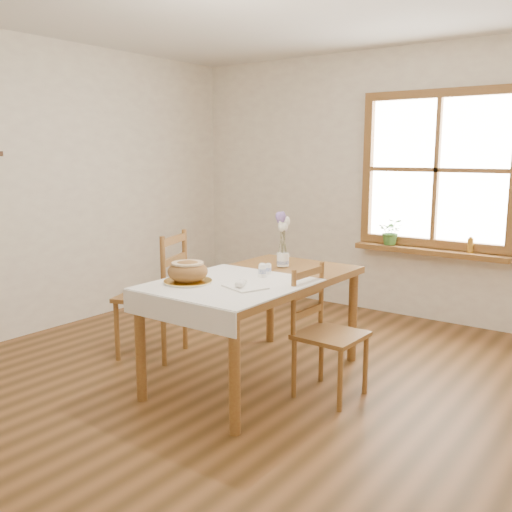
{
  "coord_description": "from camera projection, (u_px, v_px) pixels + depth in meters",
  "views": [
    {
      "loc": [
        2.31,
        -2.85,
        1.61
      ],
      "look_at": [
        0.0,
        0.3,
        0.9
      ],
      "focal_mm": 40.0,
      "sensor_mm": 36.0,
      "label": 1
    }
  ],
  "objects": [
    {
      "name": "ground",
      "position": [
        230.0,
        392.0,
        3.89
      ],
      "size": [
        5.0,
        5.0,
        0.0
      ],
      "primitive_type": "plane",
      "color": "brown",
      "rests_on": "ground"
    },
    {
      "name": "room_walls",
      "position": [
        228.0,
        137.0,
        3.58
      ],
      "size": [
        4.6,
        5.1,
        2.65
      ],
      "color": "white",
      "rests_on": "ground"
    },
    {
      "name": "window",
      "position": [
        437.0,
        170.0,
        5.3
      ],
      "size": [
        1.46,
        0.08,
        1.46
      ],
      "color": "olive",
      "rests_on": "ground"
    },
    {
      "name": "window_sill",
      "position": [
        430.0,
        251.0,
        5.38
      ],
      "size": [
        1.46,
        0.2,
        0.05
      ],
      "color": "olive",
      "rests_on": "ground"
    },
    {
      "name": "dining_table",
      "position": [
        256.0,
        289.0,
        4.01
      ],
      "size": [
        0.9,
        1.6,
        0.75
      ],
      "color": "olive",
      "rests_on": "ground"
    },
    {
      "name": "table_linen",
      "position": [
        229.0,
        284.0,
        3.75
      ],
      "size": [
        0.91,
        0.99,
        0.01
      ],
      "primitive_type": "cube",
      "color": "silver",
      "rests_on": "dining_table"
    },
    {
      "name": "chair_left",
      "position": [
        151.0,
        294.0,
        4.53
      ],
      "size": [
        0.62,
        0.6,
        1.0
      ],
      "primitive_type": null,
      "rotation": [
        0.0,
        0.0,
        -1.23
      ],
      "color": "olive",
      "rests_on": "ground"
    },
    {
      "name": "chair_right",
      "position": [
        331.0,
        333.0,
        3.76
      ],
      "size": [
        0.43,
        0.41,
        0.87
      ],
      "primitive_type": null,
      "rotation": [
        0.0,
        0.0,
        1.55
      ],
      "color": "olive",
      "rests_on": "ground"
    },
    {
      "name": "bread_plate",
      "position": [
        188.0,
        282.0,
        3.77
      ],
      "size": [
        0.4,
        0.4,
        0.02
      ],
      "primitive_type": "cylinder",
      "rotation": [
        0.0,
        0.0,
        0.33
      ],
      "color": "white",
      "rests_on": "table_linen"
    },
    {
      "name": "bread_loaf",
      "position": [
        188.0,
        270.0,
        3.75
      ],
      "size": [
        0.27,
        0.27,
        0.15
      ],
      "primitive_type": "ellipsoid",
      "color": "olive",
      "rests_on": "bread_plate"
    },
    {
      "name": "egg_napkin",
      "position": [
        245.0,
        287.0,
        3.64
      ],
      "size": [
        0.3,
        0.28,
        0.01
      ],
      "primitive_type": "cube",
      "rotation": [
        0.0,
        0.0,
        -0.35
      ],
      "color": "silver",
      "rests_on": "table_linen"
    },
    {
      "name": "eggs",
      "position": [
        245.0,
        283.0,
        3.63
      ],
      "size": [
        0.24,
        0.23,
        0.04
      ],
      "primitive_type": null,
      "rotation": [
        0.0,
        0.0,
        -0.35
      ],
      "color": "white",
      "rests_on": "egg_napkin"
    },
    {
      "name": "salt_shaker",
      "position": [
        262.0,
        270.0,
        3.93
      ],
      "size": [
        0.07,
        0.07,
        0.1
      ],
      "primitive_type": "cylinder",
      "rotation": [
        0.0,
        0.0,
        -0.36
      ],
      "color": "white",
      "rests_on": "table_linen"
    },
    {
      "name": "pepper_shaker",
      "position": [
        268.0,
        268.0,
        4.04
      ],
      "size": [
        0.05,
        0.05,
        0.08
      ],
      "primitive_type": "cylinder",
      "rotation": [
        0.0,
        0.0,
        -0.1
      ],
      "color": "white",
      "rests_on": "table_linen"
    },
    {
      "name": "flower_vase",
      "position": [
        283.0,
        261.0,
        4.33
      ],
      "size": [
        0.09,
        0.09,
        0.1
      ],
      "primitive_type": "cylinder",
      "rotation": [
        0.0,
        0.0,
        0.0
      ],
      "color": "white",
      "rests_on": "dining_table"
    },
    {
      "name": "lavender_bouquet",
      "position": [
        283.0,
        234.0,
        4.29
      ],
      "size": [
        0.16,
        0.16,
        0.3
      ],
      "primitive_type": null,
      "color": "#7A5EA6",
      "rests_on": "flower_vase"
    },
    {
      "name": "potted_plant",
      "position": [
        391.0,
        235.0,
        5.59
      ],
      "size": [
        0.3,
        0.32,
        0.2
      ],
      "primitive_type": "imported",
      "rotation": [
        0.0,
        0.0,
        0.3
      ],
      "color": "#417930",
      "rests_on": "window_sill"
    },
    {
      "name": "amber_bottle",
      "position": [
        470.0,
        245.0,
        5.15
      ],
      "size": [
        0.06,
        0.06,
        0.15
      ],
      "primitive_type": "cylinder",
      "rotation": [
        0.0,
        0.0,
        -0.27
      ],
      "color": "#B57921",
      "rests_on": "window_sill"
    }
  ]
}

